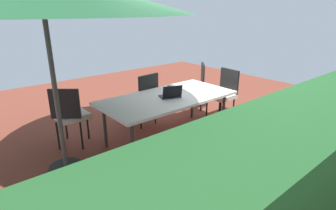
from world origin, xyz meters
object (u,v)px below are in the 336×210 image
at_px(chair_southwest, 195,84).
at_px(laptop, 171,95).
at_px(chair_south, 143,96).
at_px(chair_west, 223,92).
at_px(dining_table, 168,99).
at_px(chair_southeast, 70,113).
at_px(cup, 169,88).

distance_m(chair_southwest, laptop, 1.63).
height_order(chair_south, chair_west, same).
bearing_deg(dining_table, laptop, 87.34).
distance_m(dining_table, chair_southeast, 1.54).
bearing_deg(chair_southwest, laptop, -17.48).
distance_m(chair_southeast, chair_southwest, 2.73).
bearing_deg(chair_southeast, laptop, -172.54).
distance_m(chair_southeast, chair_west, 2.80).
height_order(chair_south, cup, chair_south).
bearing_deg(chair_southeast, chair_west, -157.22).
bearing_deg(chair_southeast, chair_south, -142.08).
bearing_deg(chair_west, chair_southwest, -178.80).
bearing_deg(laptop, cup, -106.23).
distance_m(dining_table, chair_south, 0.73).
distance_m(dining_table, laptop, 0.12).
relative_size(chair_south, chair_southeast, 1.00).
distance_m(chair_west, cup, 1.20).
xyz_separation_m(chair_southwest, cup, (1.18, 0.52, 0.23)).
relative_size(chair_southwest, cup, 10.07).
height_order(chair_south, laptop, chair_south).
xyz_separation_m(chair_southeast, cup, (-1.54, 0.53, 0.23)).
xyz_separation_m(dining_table, chair_southwest, (-1.39, -0.74, -0.13)).
relative_size(dining_table, chair_west, 2.25).
height_order(chair_southwest, chair_west, same).
bearing_deg(chair_south, chair_southwest, 175.19).
bearing_deg(chair_west, cup, -99.03).
xyz_separation_m(laptop, cup, (-0.21, -0.29, 0.00)).
relative_size(chair_southwest, chair_west, 1.00).
bearing_deg(chair_southwest, chair_west, 39.44).
bearing_deg(chair_southwest, dining_table, -19.74).
height_order(chair_south, chair_southeast, same).
height_order(chair_west, laptop, chair_west).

